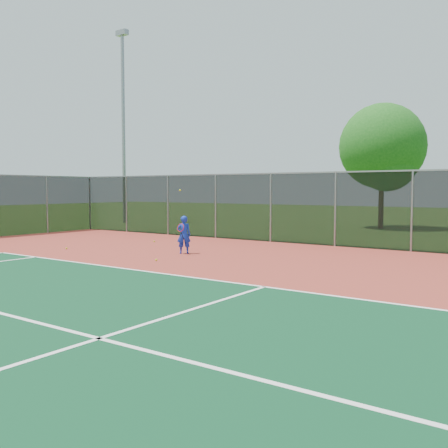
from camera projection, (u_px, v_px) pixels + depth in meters
The scene contains 11 objects.
ground at pixel (109, 300), 10.47m from camera, with size 120.00×120.00×0.00m, color #2C5017.
court_apron at pixel (172, 285), 12.10m from camera, with size 30.00×20.00×0.02m, color maroon.
court_green at pixel (9, 367), 6.47m from camera, with size 22.00×13.00×0.01m, color #0D4022.
court_lines at pixel (105, 337), 7.79m from camera, with size 22.10×13.05×0.00m.
fence_back at pixel (335, 208), 20.15m from camera, with size 30.00×0.06×3.03m.
tennis_player at pixel (184, 235), 17.86m from camera, with size 0.60×0.70×2.31m.
practice_ball_0 at pixel (154, 241), 21.77m from camera, with size 0.07×0.07×0.07m, color #B6D318.
practice_ball_1 at pixel (156, 260), 16.07m from camera, with size 0.07×0.07×0.07m, color #B6D318.
practice_ball_3 at pixel (66, 248), 19.22m from camera, with size 0.07×0.07×0.07m, color #B6D318.
floodlight_nw at pixel (123, 116), 34.28m from camera, with size 0.90×0.40×13.12m.
tree_back_left at pixel (383, 150), 29.26m from camera, with size 5.02×5.02×7.37m.
Camera 1 is at (7.93, -7.06, 2.33)m, focal length 40.00 mm.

